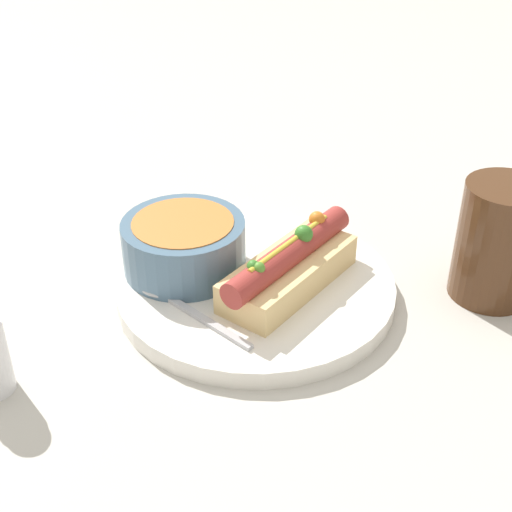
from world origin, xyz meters
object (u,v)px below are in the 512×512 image
Objects in this scene: spoon at (167,296)px; drinking_glass at (498,242)px; soup_bowl at (184,243)px; hot_dog at (289,267)px.

drinking_glass is (0.23, -0.20, 0.04)m from spoon.
spoon is 0.31m from drinking_glass.
drinking_glass reaches higher than soup_bowl.
spoon is at bearing 137.66° from hot_dog.
soup_bowl is at bearing -59.76° from spoon.
drinking_glass is at bearing -48.39° from hot_dog.
drinking_glass reaches higher than hot_dog.
hot_dog is 0.10m from soup_bowl.
soup_bowl reaches higher than spoon.
hot_dog is 1.45× the size of soup_bowl.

